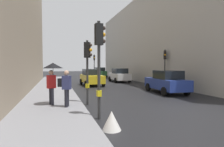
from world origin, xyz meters
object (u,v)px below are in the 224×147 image
Objects in this scene: car_yellow_taxi at (92,77)px; pedestrian_with_umbrella at (53,72)px; traffic_light_near_left at (99,52)px; traffic_light_near_right at (88,61)px; traffic_light_far_median at (94,62)px; car_green_estate at (99,72)px; warning_sign_triangle at (112,121)px; car_white_compact at (119,75)px; car_blue_van at (166,82)px; traffic_light_mid_street at (165,61)px; pedestrian_with_grey_backpack at (66,86)px.

pedestrian_with_umbrella reaches higher than car_yellow_taxi.
traffic_light_near_right is at bearing 90.04° from traffic_light_near_left.
car_green_estate is (1.47, 2.75, -1.84)m from traffic_light_far_median.
traffic_light_near_left reaches higher than warning_sign_triangle.
car_white_compact is 0.98× the size of car_blue_van.
traffic_light_mid_street is at bearing -71.82° from car_white_compact.
car_blue_van is at bearing -88.05° from car_white_compact.
car_green_estate is 2.00× the size of pedestrian_with_umbrella.
traffic_light_mid_street is 12.01m from traffic_light_near_left.
traffic_light_near_right reaches higher than car_green_estate.
car_yellow_taxi is at bearing -106.38° from car_green_estate.
car_yellow_taxi is 2.42× the size of pedestrian_with_grey_backpack.
car_yellow_taxi is at bearing -144.27° from car_white_compact.
traffic_light_near_left is at bearing 94.10° from warning_sign_triangle.
traffic_light_near_left is 0.91× the size of car_yellow_taxi.
traffic_light_far_median reaches higher than traffic_light_mid_street.
car_white_compact is at bearing 35.73° from car_yellow_taxi.
traffic_light_far_median is at bearing 74.81° from pedestrian_with_grey_backpack.
traffic_light_near_right reaches higher than car_white_compact.
car_blue_van is at bearing 22.90° from pedestrian_with_grey_backpack.
car_blue_van is at bearing -88.22° from car_green_estate.
car_white_compact reaches higher than warning_sign_triangle.
car_yellow_taxi is 10.44m from pedestrian_with_umbrella.
car_yellow_taxi is at bearing 149.38° from traffic_light_mid_street.
traffic_light_mid_street reaches higher than car_white_compact.
pedestrian_with_grey_backpack is (-7.48, -13.41, 0.29)m from car_white_compact.
warning_sign_triangle is at bearing -88.64° from traffic_light_near_right.
traffic_light_near_left is at bearing -55.41° from pedestrian_with_umbrella.
car_blue_van is 20.51m from car_green_estate.
traffic_light_near_right is (-0.00, 2.79, -0.27)m from traffic_light_near_left.
pedestrian_with_umbrella is (-10.36, -5.80, -0.71)m from traffic_light_mid_street.
pedestrian_with_grey_backpack is at bearing -119.15° from car_white_compact.
car_white_compact is at bearing 60.85° from pedestrian_with_grey_backpack.
car_blue_van is (0.34, -10.11, 0.00)m from car_white_compact.
traffic_light_near_left reaches higher than car_green_estate.
car_white_compact is (6.26, 12.58, -1.55)m from traffic_light_near_right.
pedestrian_with_grey_backpack is at bearing 111.75° from warning_sign_triangle.
warning_sign_triangle is (-5.87, -27.10, -0.55)m from car_green_estate.
car_green_estate is (-0.64, 20.50, 0.00)m from car_blue_van.
traffic_light_far_median is 0.91× the size of car_blue_van.
car_yellow_taxi is 1.01× the size of car_white_compact.
traffic_light_mid_street reaches higher than car_green_estate.
traffic_light_far_median reaches higher than pedestrian_with_umbrella.
traffic_light_mid_street is 11.89m from pedestrian_with_umbrella.
traffic_light_far_median is 0.92× the size of car_green_estate.
traffic_light_near_right is at bearing 91.36° from warning_sign_triangle.
traffic_light_mid_street is at bearing 58.97° from car_blue_van.
car_blue_van is (2.11, -17.74, -1.84)m from traffic_light_far_median.
car_white_compact is (1.76, -7.63, -1.84)m from traffic_light_far_median.
traffic_light_near_left reaches higher than traffic_light_mid_street.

